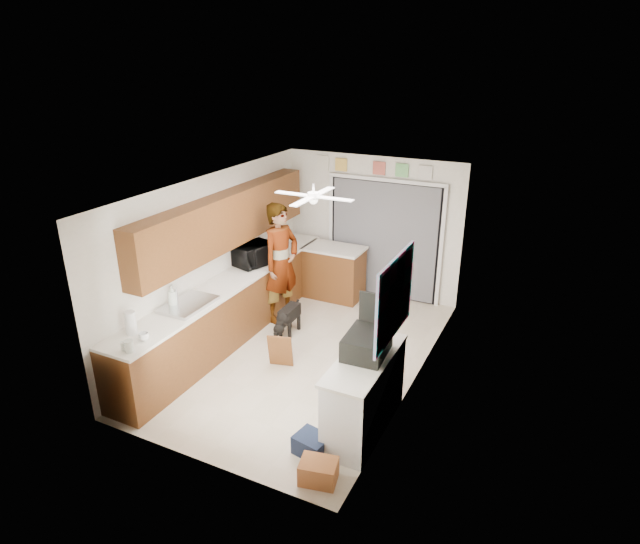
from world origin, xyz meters
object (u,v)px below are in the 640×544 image
(cardboard_box, at_px, (318,471))
(dog, at_px, (290,318))
(navy_crate, at_px, (312,444))
(cup, at_px, (144,337))
(microwave, at_px, (254,254))
(soap_bottle, at_px, (172,296))
(paper_towel_roll, at_px, (131,323))
(man, at_px, (281,263))
(suitcase, at_px, (367,344))

(cardboard_box, bearing_deg, dog, 124.26)
(navy_crate, bearing_deg, cup, -176.88)
(microwave, bearing_deg, cup, -161.43)
(soap_bottle, bearing_deg, cardboard_box, -21.92)
(soap_bottle, distance_m, paper_towel_roll, 0.80)
(microwave, distance_m, paper_towel_roll, 2.60)
(cardboard_box, bearing_deg, navy_crate, 126.03)
(microwave, height_order, paper_towel_roll, microwave)
(cardboard_box, bearing_deg, soap_bottle, 158.08)
(cup, xyz_separation_m, man, (0.26, 2.80, -0.00))
(microwave, xyz_separation_m, dog, (0.77, -0.24, -0.86))
(cup, bearing_deg, soap_bottle, 108.77)
(paper_towel_roll, distance_m, dog, 2.64)
(suitcase, relative_size, cardboard_box, 1.57)
(paper_towel_roll, relative_size, suitcase, 0.49)
(cardboard_box, bearing_deg, microwave, 131.62)
(soap_bottle, distance_m, suitcase, 2.77)
(suitcase, bearing_deg, dog, 136.82)
(microwave, height_order, suitcase, microwave)
(cup, height_order, cardboard_box, cup)
(microwave, relative_size, dog, 0.98)
(man, bearing_deg, microwave, 120.82)
(suitcase, xyz_separation_m, man, (-2.22, 1.94, -0.08))
(man, relative_size, dog, 3.12)
(microwave, xyz_separation_m, cup, (0.16, -2.67, -0.12))
(suitcase, bearing_deg, man, 135.45)
(paper_towel_roll, relative_size, cardboard_box, 0.76)
(man, height_order, dog, man)
(soap_bottle, bearing_deg, microwave, 85.86)
(cardboard_box, bearing_deg, paper_towel_roll, 173.78)
(cardboard_box, distance_m, dog, 3.21)
(suitcase, relative_size, man, 0.30)
(suitcase, relative_size, dog, 0.94)
(cardboard_box, xyz_separation_m, navy_crate, (-0.25, 0.34, -0.01))
(cup, xyz_separation_m, cardboard_box, (2.41, -0.23, -0.87))
(soap_bottle, relative_size, navy_crate, 0.89)
(man, bearing_deg, cup, -172.25)
(soap_bottle, bearing_deg, man, 74.16)
(paper_towel_roll, bearing_deg, dog, 69.99)
(cup, bearing_deg, cardboard_box, -5.36)
(microwave, distance_m, cardboard_box, 4.00)
(cup, distance_m, dog, 2.60)
(paper_towel_roll, height_order, cardboard_box, paper_towel_roll)
(soap_bottle, xyz_separation_m, suitcase, (2.77, 0.00, -0.03))
(navy_crate, height_order, man, man)
(man, distance_m, dog, 0.90)
(cup, distance_m, navy_crate, 2.33)
(cup, xyz_separation_m, paper_towel_roll, (-0.25, 0.06, 0.10))
(suitcase, xyz_separation_m, navy_crate, (-0.32, -0.75, -0.96))
(microwave, xyz_separation_m, navy_crate, (2.32, -2.55, -1.00))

